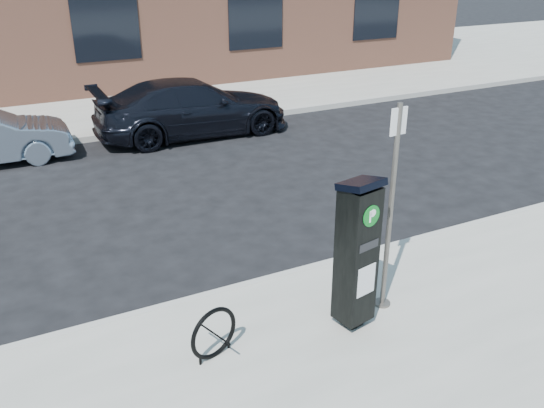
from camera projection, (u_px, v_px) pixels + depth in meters
ground at (301, 277)px, 8.48m from camera, size 120.00×120.00×0.00m
sidewalk_far at (101, 86)px, 19.84m from camera, size 60.00×12.00×0.15m
curb_near at (302, 273)px, 8.43m from camera, size 60.00×0.12×0.16m
curb_far at (149, 131)px, 14.97m from camera, size 60.00×0.12×0.16m
parking_kiosk at (357, 253)px, 6.77m from camera, size 0.52×0.48×1.96m
sign_pole at (390, 212)px, 7.02m from camera, size 0.24×0.22×2.69m
bike_rack at (214, 334)px, 6.49m from camera, size 0.63×0.24×0.64m
car_dark at (192, 107)px, 14.62m from camera, size 4.96×2.07×1.43m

